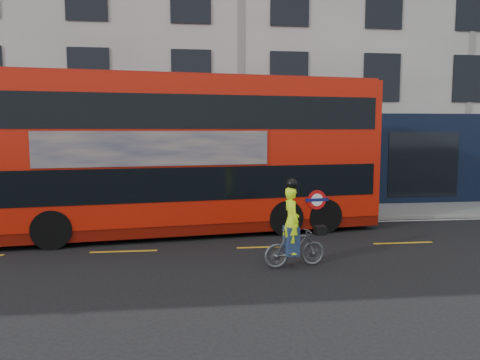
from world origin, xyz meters
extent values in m
plane|color=black|center=(0.00, 0.00, 0.00)|extent=(120.00, 120.00, 0.00)
cube|color=slate|center=(0.00, 6.50, 0.06)|extent=(60.00, 3.00, 0.12)
cube|color=gray|center=(0.00, 5.00, 0.07)|extent=(60.00, 0.12, 0.13)
cube|color=beige|center=(0.00, 13.00, 7.50)|extent=(50.00, 10.00, 15.00)
cube|color=black|center=(0.00, 7.98, 2.00)|extent=(50.00, 0.08, 4.00)
cube|color=silver|center=(0.00, 4.70, 0.00)|extent=(58.00, 0.10, 0.01)
cube|color=#BB1607|center=(-2.23, 3.80, 2.68)|extent=(12.44, 4.38, 4.37)
cube|color=#5D0B03|center=(-2.23, 3.80, 0.33)|extent=(12.43, 4.33, 0.33)
cube|color=black|center=(-2.23, 3.80, 1.72)|extent=(11.96, 4.36, 1.00)
cube|color=black|center=(-2.23, 3.80, 3.82)|extent=(11.96, 4.36, 1.00)
cube|color=#9A170B|center=(-2.23, 3.80, 4.89)|extent=(12.18, 4.24, 0.09)
cube|color=black|center=(3.82, 4.62, 1.72)|extent=(0.38, 2.47, 1.00)
cube|color=black|center=(3.82, 4.62, 3.82)|extent=(0.38, 2.47, 1.00)
cube|color=tan|center=(-3.13, 2.25, 2.77)|extent=(6.59, 0.93, 1.00)
cylinder|color=red|center=(1.80, 2.92, 1.11)|extent=(0.62, 0.10, 0.62)
cylinder|color=white|center=(1.80, 2.92, 1.11)|extent=(0.40, 0.07, 0.40)
cube|color=#0C1459|center=(1.80, 2.91, 1.11)|extent=(0.77, 0.12, 0.10)
cylinder|color=black|center=(1.94, 4.37, 0.55)|extent=(1.48, 2.94, 1.11)
cylinder|color=black|center=(0.62, 4.19, 0.55)|extent=(1.48, 2.94, 1.11)
cylinder|color=black|center=(-6.18, 3.26, 0.55)|extent=(1.48, 2.94, 1.11)
imported|color=#4F5355|center=(0.29, -0.45, 0.47)|extent=(1.60, 0.68, 0.93)
imported|color=#B8E510|center=(0.19, -0.47, 1.15)|extent=(0.47, 0.63, 1.59)
cube|color=black|center=(0.93, -0.35, 0.86)|extent=(0.31, 0.26, 0.22)
cube|color=navy|center=(0.19, -0.47, 0.65)|extent=(0.36, 0.42, 0.70)
sphere|color=black|center=(0.19, -0.47, 2.02)|extent=(0.26, 0.26, 0.26)
camera|label=1|loc=(-2.35, -11.23, 3.29)|focal=35.00mm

